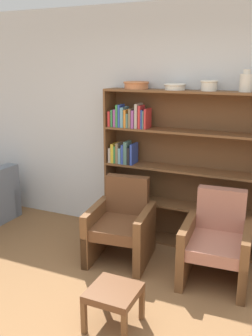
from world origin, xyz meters
name	(u,v)px	position (x,y,z in m)	size (l,w,h in m)	color
wall_back	(180,126)	(0.00, 2.37, 1.38)	(12.00, 0.06, 2.75)	silver
bookshelf	(169,170)	(-0.07, 2.20, 0.88)	(1.94, 0.30, 1.80)	brown
bowl_sage	(136,85)	(-0.48, 2.18, 1.85)	(0.30, 0.30, 0.08)	#C67547
bowl_cream	(175,86)	(-0.02, 2.18, 1.84)	(0.24, 0.24, 0.07)	silver
bowl_stoneware	(209,85)	(0.35, 2.18, 1.86)	(0.19, 0.19, 0.11)	silver
vase_tall	(246,82)	(0.72, 2.18, 1.90)	(0.13, 0.13, 0.22)	silver
armchair_leather	(122,225)	(-0.39, 1.58, 0.38)	(0.72, 0.76, 0.87)	brown
armchair_cushioned	(217,243)	(0.64, 1.58, 0.38)	(0.69, 0.72, 0.87)	brown
footstool	(114,295)	(0.04, 0.51, 0.28)	(0.39, 0.39, 0.34)	brown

